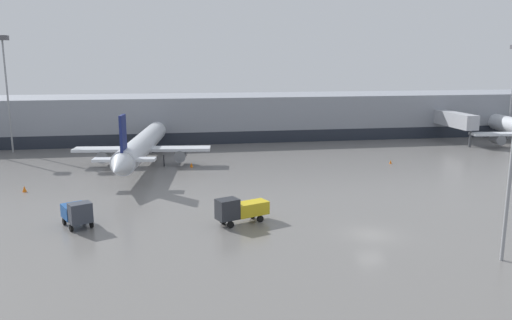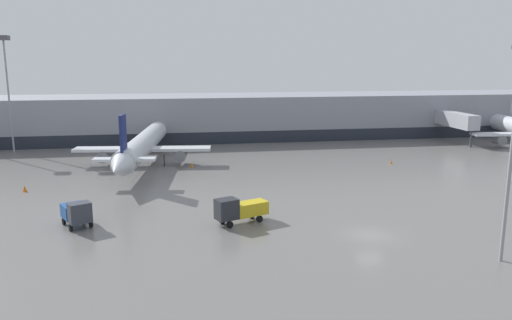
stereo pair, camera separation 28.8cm
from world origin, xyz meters
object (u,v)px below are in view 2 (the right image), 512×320
at_px(service_truck_1, 77,212).
at_px(service_truck_2, 239,209).
at_px(apron_light_mast_0, 5,62).
at_px(traffic_cone_1, 192,165).
at_px(traffic_cone_3, 25,189).
at_px(parked_jet_2, 143,145).
at_px(traffic_cone_4, 391,162).

bearing_deg(service_truck_1, service_truck_2, 57.85).
height_order(service_truck_2, apron_light_mast_0, apron_light_mast_0).
bearing_deg(traffic_cone_1, traffic_cone_3, -152.10).
distance_m(traffic_cone_1, apron_light_mast_0, 39.02).
xyz_separation_m(parked_jet_2, traffic_cone_4, (38.90, -5.32, -2.88)).
height_order(service_truck_2, traffic_cone_1, service_truck_2).
relative_size(service_truck_1, traffic_cone_4, 7.14).
xyz_separation_m(traffic_cone_3, apron_light_mast_0, (-9.67, 29.25, 15.46)).
xyz_separation_m(service_truck_1, traffic_cone_1, (12.32, 26.23, -1.12)).
xyz_separation_m(parked_jet_2, service_truck_1, (-4.88, -28.83, -1.71)).
height_order(parked_jet_2, service_truck_2, parked_jet_2).
height_order(service_truck_1, traffic_cone_1, service_truck_1).
bearing_deg(parked_jet_2, traffic_cone_1, -102.48).
xyz_separation_m(parked_jet_2, traffic_cone_1, (7.44, -2.60, -2.83)).
relative_size(parked_jet_2, traffic_cone_3, 49.57).
relative_size(service_truck_2, traffic_cone_3, 7.30).
bearing_deg(traffic_cone_4, traffic_cone_1, 175.06).
height_order(service_truck_1, apron_light_mast_0, apron_light_mast_0).
relative_size(traffic_cone_3, apron_light_mast_0, 0.04).
xyz_separation_m(service_truck_1, apron_light_mast_0, (-18.66, 44.20, 14.38)).
xyz_separation_m(service_truck_1, traffic_cone_3, (-8.99, 14.95, -1.08)).
bearing_deg(service_truck_2, service_truck_1, -28.36).
bearing_deg(apron_light_mast_0, service_truck_2, -52.92).
height_order(parked_jet_2, service_truck_1, parked_jet_2).
bearing_deg(traffic_cone_3, service_truck_2, -33.67).
bearing_deg(service_truck_2, traffic_cone_4, -159.87).
distance_m(service_truck_1, apron_light_mast_0, 50.09).
height_order(traffic_cone_3, traffic_cone_4, traffic_cone_3).
distance_m(service_truck_2, traffic_cone_3, 30.12).
distance_m(traffic_cone_1, traffic_cone_3, 24.11).
bearing_deg(service_truck_2, apron_light_mast_0, -75.11).
bearing_deg(traffic_cone_3, traffic_cone_4, 9.22).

